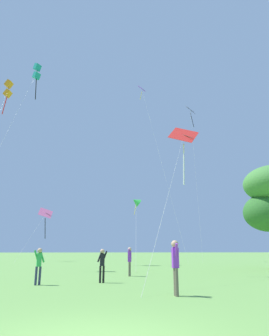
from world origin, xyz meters
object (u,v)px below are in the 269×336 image
at_px(kite_orange_box, 8,90).
at_px(person_with_spool, 175,262).
at_px(kite_pink_low, 45,219).
at_px(kite_teal_box, 37,73).
at_px(person_foreground_watcher, 39,263).
at_px(person_near_tree, 130,259).
at_px(kite_black_large, 191,116).
at_px(person_child_small, 102,262).
at_px(kite_purple_streamer, 143,97).
at_px(kite_green_small, 136,201).
at_px(kite_red_high, 183,145).

bearing_deg(kite_orange_box, person_with_spool, -52.51).
relative_size(kite_pink_low, kite_teal_box, 0.37).
height_order(person_foreground_watcher, person_near_tree, person_near_tree).
height_order(kite_black_large, person_near_tree, kite_black_large).
height_order(kite_orange_box, person_child_small, kite_orange_box).
distance_m(kite_pink_low, person_near_tree, 28.59).
distance_m(kite_pink_low, kite_teal_box, 19.96).
xyz_separation_m(kite_purple_streamer, kite_green_small, (-2.28, -10.75, -18.30)).
xyz_separation_m(kite_pink_low, person_with_spool, (10.95, -34.58, -4.75)).
relative_size(person_with_spool, person_child_small, 1.18).
bearing_deg(kite_red_high, person_foreground_watcher, -152.34).
xyz_separation_m(kite_pink_low, kite_black_large, (21.04, -3.73, 15.07)).
xyz_separation_m(kite_black_large, kite_red_high, (-7.49, -22.81, -12.73)).
bearing_deg(kite_teal_box, person_foreground_watcher, -73.51).
height_order(kite_teal_box, person_near_tree, kite_teal_box).
relative_size(kite_orange_box, person_with_spool, 8.90).
bearing_deg(person_child_small, kite_red_high, 33.91).
xyz_separation_m(kite_red_high, person_child_small, (-5.13, -3.45, -7.27)).
distance_m(kite_pink_low, kite_black_large, 26.15).
xyz_separation_m(kite_red_high, person_near_tree, (-3.52, 0.21, -7.20)).
xyz_separation_m(kite_pink_low, kite_red_high, (13.55, -26.54, 2.35)).
bearing_deg(person_near_tree, person_foreground_watcher, -135.37).
xyz_separation_m(kite_purple_streamer, kite_red_high, (-0.54, -24.74, -16.67)).
distance_m(kite_orange_box, person_near_tree, 18.81).
height_order(kite_orange_box, person_near_tree, kite_orange_box).
bearing_deg(kite_green_small, kite_black_large, 43.71).
xyz_separation_m(kite_black_large, kite_orange_box, (-21.41, -16.10, -5.66)).
xyz_separation_m(person_with_spool, person_child_small, (-2.53, 4.60, -0.17)).
bearing_deg(person_near_tree, person_child_small, -113.79).
height_order(kite_red_high, person_foreground_watcher, kite_red_high).
relative_size(kite_purple_streamer, person_with_spool, 14.92).
distance_m(kite_teal_box, kite_red_high, 26.06).
distance_m(kite_teal_box, person_child_small, 30.88).
bearing_deg(person_foreground_watcher, kite_orange_box, 118.78).
xyz_separation_m(kite_black_large, person_foreground_watcher, (-15.44, -26.97, -19.97)).
distance_m(kite_green_small, kite_red_high, 14.19).
xyz_separation_m(kite_orange_box, person_near_tree, (10.40, -6.50, -14.26)).
bearing_deg(person_foreground_watcher, kite_green_small, 71.11).
bearing_deg(person_foreground_watcher, kite_black_large, 60.22).
bearing_deg(kite_teal_box, kite_red_high, -49.31).
relative_size(kite_green_small, person_near_tree, 6.94).
relative_size(kite_teal_box, person_with_spool, 13.28).
distance_m(kite_green_small, person_foreground_watcher, 19.99).
bearing_deg(person_near_tree, kite_purple_streamer, 80.60).
distance_m(kite_purple_streamer, kite_teal_box, 16.93).
xyz_separation_m(kite_red_high, person_with_spool, (-2.60, -8.04, -7.10)).
bearing_deg(person_with_spool, kite_teal_box, 115.10).
bearing_deg(kite_teal_box, kite_purple_streamer, 30.20).
height_order(kite_black_large, person_child_small, kite_black_large).
relative_size(kite_purple_streamer, person_foreground_watcher, 17.19).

